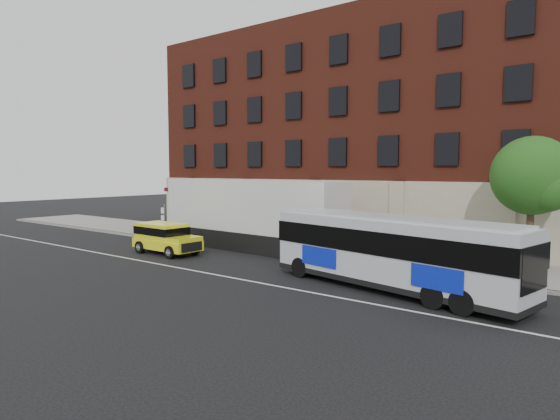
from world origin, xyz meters
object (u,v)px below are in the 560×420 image
Objects in this scene: street_tree at (533,179)px; shipping_container at (250,215)px; yellow_suv at (165,236)px; sign_pole at (164,219)px; city_bus at (391,250)px.

street_tree reaches higher than shipping_container.
sign_pole is at bearing 141.70° from yellow_suv.
city_bus reaches higher than yellow_suv.
shipping_container reaches higher than sign_pole.
city_bus reaches higher than sign_pole.
city_bus is at bearing -0.34° from yellow_suv.
shipping_container reaches higher than city_bus.
city_bus is (18.34, -3.47, 0.19)m from sign_pole.
city_bus is (-3.70, -6.81, -2.77)m from street_tree.
sign_pole is at bearing -171.39° from street_tree.
sign_pole is 0.20× the size of shipping_container.
sign_pole is 18.67m from city_bus.
street_tree reaches higher than sign_pole.
sign_pole is 22.49m from street_tree.
sign_pole is 7.27m from shipping_container.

